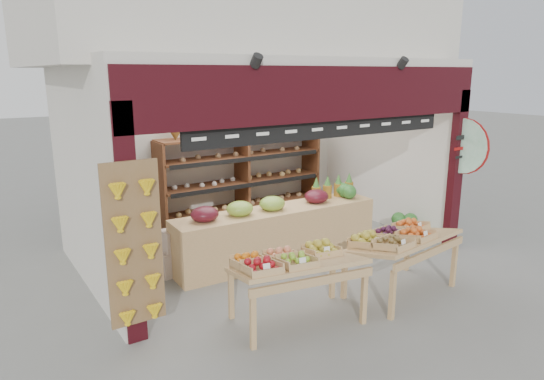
{
  "coord_description": "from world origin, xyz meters",
  "views": [
    {
      "loc": [
        -4.17,
        -5.98,
        2.92
      ],
      "look_at": [
        -0.36,
        -0.2,
        1.24
      ],
      "focal_mm": 32.0,
      "sensor_mm": 36.0,
      "label": 1
    }
  ],
  "objects": [
    {
      "name": "display_table_right",
      "position": [
        0.58,
        -1.82,
        0.77
      ],
      "size": [
        1.65,
        1.06,
        1.0
      ],
      "color": "tan",
      "rests_on": "ground"
    },
    {
      "name": "cardboard_stack",
      "position": [
        -1.44,
        0.47,
        0.25
      ],
      "size": [
        0.99,
        0.71,
        0.68
      ],
      "color": "beige",
      "rests_on": "ground"
    },
    {
      "name": "ground",
      "position": [
        0.0,
        0.0,
        0.0
      ],
      "size": [
        60.0,
        60.0,
        0.0
      ],
      "primitive_type": "plane",
      "color": "slate",
      "rests_on": "ground"
    },
    {
      "name": "back_shelving",
      "position": [
        0.36,
        1.92,
        1.27
      ],
      "size": [
        3.35,
        0.55,
        2.04
      ],
      "color": "brown",
      "rests_on": "ground"
    },
    {
      "name": "mid_counter",
      "position": [
        -0.11,
        0.05,
        0.46
      ],
      "size": [
        3.41,
        0.79,
        1.07
      ],
      "color": "tan",
      "rests_on": "ground"
    },
    {
      "name": "refrigerator",
      "position": [
        -2.4,
        1.84,
        0.92
      ],
      "size": [
        0.76,
        0.76,
        1.84
      ],
      "primitive_type": "cube",
      "rotation": [
        0.0,
        0.0,
        -0.07
      ],
      "color": "#AAACB1",
      "rests_on": "ground"
    },
    {
      "name": "display_table_left",
      "position": [
        -1.1,
        -1.66,
        0.76
      ],
      "size": [
        1.65,
        1.11,
        0.98
      ],
      "color": "tan",
      "rests_on": "ground"
    },
    {
      "name": "shop_structure",
      "position": [
        0.0,
        1.61,
        3.92
      ],
      "size": [
        6.36,
        5.12,
        5.4
      ],
      "color": "beige",
      "rests_on": "ground"
    },
    {
      "name": "gift_sign",
      "position": [
        2.75,
        -1.15,
        1.75
      ],
      "size": [
        0.04,
        0.93,
        0.92
      ],
      "color": "#BFF0D2",
      "rests_on": "ground"
    },
    {
      "name": "watermelon_pile",
      "position": [
        2.43,
        -0.44,
        0.18
      ],
      "size": [
        0.66,
        0.63,
        0.48
      ],
      "color": "#1B4C19",
      "rests_on": "ground"
    },
    {
      "name": "banana_board",
      "position": [
        -2.73,
        -1.17,
        1.12
      ],
      "size": [
        0.6,
        0.15,
        1.8
      ],
      "color": "brown",
      "rests_on": "ground"
    }
  ]
}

